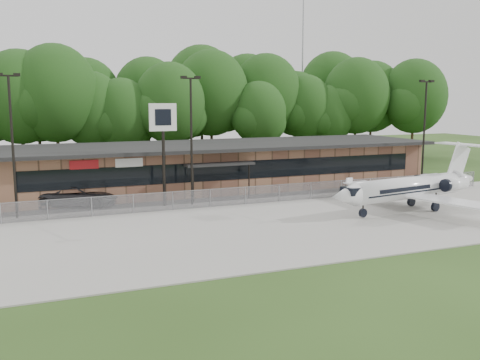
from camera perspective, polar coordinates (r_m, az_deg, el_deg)
name	(u,v)px	position (r m, az deg, el deg)	size (l,w,h in m)	color
ground	(366,253)	(30.71, 13.31, -7.61)	(160.00, 160.00, 0.00)	#283F16
apron	(298,222)	(37.27, 6.18, -4.48)	(64.00, 18.00, 0.08)	#9E9B93
parking_lot	(236,195)	(47.50, -0.40, -1.59)	(50.00, 9.00, 0.06)	#383835
terminal	(219,165)	(51.28, -2.24, 1.59)	(41.00, 11.65, 4.30)	#916448
fence	(257,195)	(43.28, 1.81, -1.60)	(46.00, 0.04, 1.52)	gray
treeline	(170,107)	(68.16, -7.48, 7.77)	(72.00, 12.00, 15.00)	#153E13
radio_mast	(302,72)	(82.05, 6.66, 11.41)	(0.20, 0.20, 25.00)	gray
light_pole_left	(12,135)	(40.51, -23.15, 4.42)	(1.55, 0.30, 10.23)	black
light_pole_mid	(191,131)	(42.33, -5.22, 5.23)	(1.55, 0.30, 10.23)	black
light_pole_right	(424,125)	(53.72, 19.08, 5.52)	(1.55, 0.30, 10.23)	black
business_jet	(412,188)	(42.34, 17.86, -0.84)	(14.94, 13.38, 5.03)	white
suv	(76,196)	(44.33, -17.05, -1.60)	(2.92, 6.33, 1.76)	#2D2D2F
pole_sign	(163,128)	(42.01, -8.21, 5.49)	(2.14, 0.31, 8.14)	black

